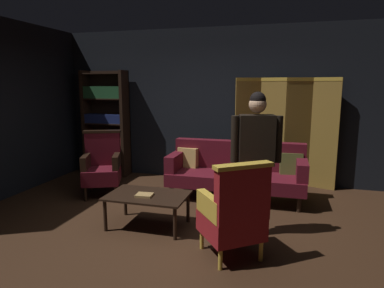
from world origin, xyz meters
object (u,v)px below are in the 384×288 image
Objects in this scene: folding_screen at (285,131)px; velvet_couch at (236,170)px; armchair_wing_left at (102,165)px; coffee_table at (148,198)px; standing_figure at (256,151)px; bookshelf at (106,120)px; book_tan_leather at (144,195)px; armchair_gilt_accent at (234,213)px.

velvet_couch is (-0.71, -0.84, -0.53)m from folding_screen.
armchair_wing_left is at bearing -155.60° from folding_screen.
coffee_table is 1.47m from standing_figure.
folding_screen is at bearing 1.65° from bookshelf.
standing_figure is (3.10, -2.03, -0.06)m from bookshelf.
book_tan_leather is at bearing -121.95° from velvet_couch.
folding_screen reaches higher than armchair_wing_left.
armchair_gilt_accent is 0.84m from standing_figure.
folding_screen reaches higher than velvet_couch.
book_tan_leather reaches higher than coffee_table.
bookshelf is 1.45m from armchair_wing_left.
standing_figure is (0.15, 0.63, 0.54)m from armchair_gilt_accent.
velvet_couch is at bearing 11.85° from armchair_wing_left.
folding_screen is at bearing 80.41° from armchair_gilt_accent.
coffee_table is 4.99× the size of book_tan_leather.
bookshelf is at bearing 115.95° from armchair_wing_left.
bookshelf is 4.01m from armchair_gilt_accent.
armchair_wing_left is at bearing 138.79° from book_tan_leather.
bookshelf is at bearing 128.42° from book_tan_leather.
folding_screen reaches higher than coffee_table.
book_tan_leather is (-1.18, 0.43, -0.06)m from armchair_gilt_accent.
book_tan_leather is (-0.01, -0.07, 0.06)m from coffee_table.
bookshelf reaches higher than velvet_couch.
coffee_table is 0.96× the size of armchair_wing_left.
velvet_couch is at bearing 57.29° from coffee_table.
velvet_couch is 2.12× the size of coffee_table.
armchair_wing_left is at bearing -64.05° from bookshelf.
bookshelf is 3.71m from standing_figure.
folding_screen is 1.90× the size of coffee_table.
velvet_couch is 10.57× the size of book_tan_leather.
book_tan_leather is at bearing -41.21° from armchair_wing_left.
armchair_gilt_accent is at bearing -103.53° from standing_figure.
book_tan_leather is (-1.33, -0.20, -0.59)m from standing_figure.
armchair_wing_left is 0.61× the size of standing_figure.
armchair_wing_left is at bearing 140.95° from coffee_table.
armchair_gilt_accent is 0.61× the size of standing_figure.
folding_screen is 1.83× the size of armchair_gilt_accent.
book_tan_leather is (-1.64, -2.33, -0.55)m from folding_screen.
bookshelf is 2.92m from book_tan_leather.
bookshelf is 2.05× the size of coffee_table.
bookshelf is 2.87m from velvet_couch.
bookshelf is 0.97× the size of velvet_couch.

